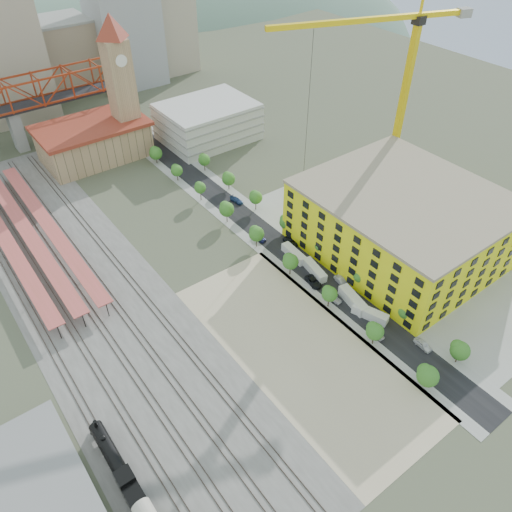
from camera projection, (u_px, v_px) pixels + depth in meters
ground at (237, 270)px, 135.96m from camera, size 400.00×400.00×0.00m
ballast_strip at (86, 289)px, 130.12m from camera, size 36.00×165.00×0.06m
dirt_lot at (301, 350)px, 114.83m from camera, size 28.00×67.00×0.06m
street_asphalt at (251, 223)px, 152.46m from camera, size 12.00×170.00×0.06m
sidewalk_west at (237, 230)px, 149.94m from camera, size 3.00×170.00×0.04m
sidewalk_east at (265, 217)px, 154.99m from camera, size 3.00×170.00×0.04m
construction_pad at (403, 245)px, 144.36m from camera, size 50.00×90.00×0.06m
rail_tracks at (79, 292)px, 129.22m from camera, size 26.56×160.00×0.18m
platform_canopies at (28, 233)px, 142.09m from camera, size 16.00×80.00×4.12m
station_hall at (94, 141)px, 179.53m from camera, size 38.00×24.00×13.10m
clock_tower at (119, 73)px, 170.08m from camera, size 12.00×12.00×52.00m
parking_garage at (208, 122)px, 190.80m from camera, size 34.00×26.00×14.00m
truss_bridge at (7, 101)px, 176.56m from camera, size 94.00×9.60×25.60m
construction_building at (403, 222)px, 136.94m from camera, size 44.60×50.60×18.80m
warehouse at (23, 505)px, 85.70m from camera, size 22.00×32.00×5.00m
street_trees at (271, 239)px, 146.36m from camera, size 15.40×124.40×8.00m
skyline at (57, 45)px, 211.76m from camera, size 133.00×46.00×60.00m
distant_hills at (86, 138)px, 367.04m from camera, size 647.00×264.00×227.00m
locomotive at (118, 466)px, 91.37m from camera, size 3.02×23.28×5.82m
tower_crane at (396, 73)px, 142.71m from camera, size 55.85×22.77×62.90m
site_trailer_a at (370, 314)px, 121.78m from camera, size 5.21×9.21×2.45m
site_trailer_b at (353, 300)px, 125.20m from camera, size 4.35×10.12×2.69m
site_trailer_c at (315, 270)px, 134.10m from camera, size 3.91×9.20×2.44m
site_trailer_d at (294, 254)px, 139.39m from camera, size 2.82×8.95×2.42m
car_0 at (376, 333)px, 117.71m from camera, size 2.12×4.61×1.53m
car_1 at (334, 299)px, 126.60m from camera, size 2.01×4.41×1.40m
car_2 at (313, 282)px, 131.24m from camera, size 3.34×5.83×1.53m
car_3 at (259, 238)px, 145.75m from camera, size 2.48×4.71×1.30m
car_4 at (423, 345)px, 114.98m from camera, size 2.12×4.76×1.59m
car_5 at (341, 281)px, 131.42m from camera, size 2.34×4.89×1.55m
car_6 at (290, 242)px, 144.15m from camera, size 3.21×5.67×1.49m
car_7 at (237, 200)px, 160.75m from camera, size 2.69×5.16×1.43m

